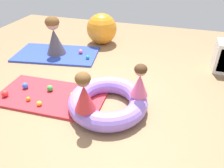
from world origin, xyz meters
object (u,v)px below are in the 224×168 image
Objects in this scene: child_in_red at (84,92)px; adult_seated at (54,36)px; play_ball_yellow at (39,103)px; play_ball_orange_second at (28,99)px; inflatable_cushion at (108,101)px; play_ball_green at (50,88)px; play_ball_blue at (25,86)px; exercise_ball_large at (102,29)px; child_in_pink at (140,81)px; play_ball_red at (5,94)px; play_ball_teal at (88,57)px; play_ball_orange at (73,95)px; play_ball_pink at (81,52)px.

child_in_red is 2.36m from adult_seated.
play_ball_orange_second is at bearing 167.23° from play_ball_yellow.
inflatable_cushion is 11.73× the size of play_ball_green.
play_ball_blue is 2.40m from exercise_ball_large.
play_ball_blue is (-0.48, 0.33, 0.01)m from play_ball_yellow.
child_in_pink is 1.91m from play_ball_blue.
child_in_red is 1.08m from play_ball_green.
play_ball_teal is (0.72, 1.61, -0.01)m from play_ball_red.
child_in_red is 7.18× the size of play_ball_yellow.
play_ball_orange_second is at bearing -11.09° from adult_seated.
child_in_red is at bearing -47.06° from play_ball_orange.
play_ball_yellow is (0.05, -0.38, -0.01)m from play_ball_green.
inflatable_cushion is 11.15× the size of play_ball_orange.
child_in_pink is 2.10m from play_ball_red.
adult_seated is at bearing 127.11° from play_ball_orange.
child_in_red is at bearing -74.97° from exercise_ball_large.
play_ball_yellow is (0.64, -0.04, -0.02)m from play_ball_red.
play_ball_teal is (0.76, -0.07, -0.35)m from adult_seated.
play_ball_orange reaches higher than play_ball_pink.
play_ball_blue is at bearing -18.01° from adult_seated.
play_ball_blue is (-1.87, -0.05, -0.41)m from child_in_pink.
play_ball_orange is at bearing 14.65° from play_ball_red.
play_ball_orange_second is at bearing -117.99° from play_ball_green.
play_ball_pink is 1.17× the size of play_ball_teal.
play_ball_blue is at bearing 131.71° from play_ball_orange_second.
adult_seated is at bearing 115.10° from play_ball_green.
adult_seated is 1.76m from play_ball_orange_second.
inflatable_cushion is 15.53× the size of play_ball_yellow.
child_in_pink reaches higher than inflatable_cushion.
adult_seated is (-2.07, 1.34, -0.07)m from child_in_pink.
inflatable_cushion is 14.67× the size of play_ball_teal.
exercise_ball_large is (-1.34, 2.28, -0.14)m from child_in_pink.
play_ball_yellow is at bearing -141.42° from play_ball_orange.
play_ball_orange is at bearing -143.98° from child_in_red.
play_ball_pink is (0.51, 0.14, -0.34)m from adult_seated.
play_ball_yellow is (-1.39, -0.38, -0.42)m from child_in_pink.
play_ball_teal is 1.17× the size of play_ball_orange_second.
play_ball_blue is (0.16, 0.29, -0.00)m from play_ball_red.
child_in_pink is 0.60× the size of adult_seated.
play_ball_orange_second is (0.41, 0.01, -0.02)m from play_ball_red.
inflatable_cushion is 0.58m from child_in_red.
play_ball_orange is 2.38m from exercise_ball_large.
exercise_ball_large is (-0.75, 2.78, -0.17)m from child_in_red.
exercise_ball_large is (-0.34, 2.34, 0.27)m from play_ball_orange.
adult_seated reaches higher than play_ball_yellow.
child_in_red is 5.16× the size of play_ball_orange.
adult_seated reaches higher than child_in_red.
inflatable_cushion is 1.61× the size of exercise_ball_large.
play_ball_yellow is at bearing -99.15° from child_in_pink.
play_ball_red is 1.34× the size of play_ball_teal.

